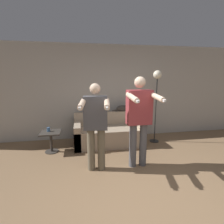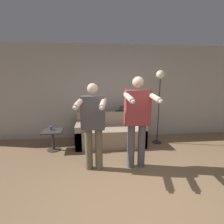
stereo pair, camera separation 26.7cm
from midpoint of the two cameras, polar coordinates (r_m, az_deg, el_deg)
The scene contains 9 objects.
ground_plane at distance 2.79m, azimuth 9.47°, elevation -27.32°, with size 16.00×16.00×0.00m, color #846647.
wall_back at distance 5.00m, azimuth -1.17°, elevation 6.46°, with size 10.00×0.05×2.60m.
couch at distance 4.59m, azimuth -2.82°, elevation -7.10°, with size 1.74×0.81×0.80m.
person_left at distance 3.17m, azimuth -7.79°, elevation -3.35°, with size 0.56×0.72×1.63m.
person_right at distance 3.28m, azimuth 6.59°, elevation -1.38°, with size 0.54×0.68×1.74m.
cat at distance 4.80m, azimuth 2.24°, elevation 1.33°, with size 0.52×0.11×0.19m.
floor_lamp at distance 4.63m, azimuth 12.83°, elevation 8.29°, with size 0.25×0.25×1.89m.
side_table at distance 4.37m, azimuth -21.00°, elevation -7.81°, with size 0.45×0.45×0.49m.
cup at distance 4.38m, azimuth -21.70°, elevation -5.32°, with size 0.07×0.07×0.09m.
Camera 1 is at (-0.91, -2.01, 1.74)m, focal length 28.00 mm.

